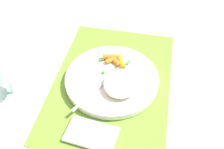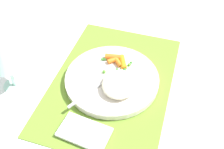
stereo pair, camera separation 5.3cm
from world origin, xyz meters
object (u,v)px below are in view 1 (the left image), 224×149
carrot_portion (115,60)px  wine_glass (1,63)px  rice_mound (121,84)px  napkin (92,134)px  fork (105,82)px  plate (112,79)px

carrot_portion → wine_glass: size_ratio=0.47×
rice_mound → napkin: bearing=163.4°
napkin → rice_mound: bearing=-16.6°
wine_glass → napkin: wine_glass is taller
rice_mound → wine_glass: wine_glass is taller
carrot_portion → fork: bearing=172.7°
carrot_portion → napkin: carrot_portion is taller
carrot_portion → fork: (-0.09, 0.01, -0.01)m
plate → carrot_portion: carrot_portion is taller
rice_mound → carrot_portion: rice_mound is taller
fork → napkin: bearing=180.0°
rice_mound → fork: rice_mound is taller
carrot_portion → fork: 0.09m
carrot_portion → wine_glass: wine_glass is taller
plate → fork: 0.03m
plate → fork: size_ratio=1.40×
wine_glass → napkin: (-0.09, -0.25, -0.11)m
fork → wine_glass: bearing=104.9°
fork → wine_glass: (-0.07, 0.25, 0.09)m
napkin → carrot_portion: bearing=-2.7°
fork → plate: bearing=-28.7°
plate → rice_mound: 0.05m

